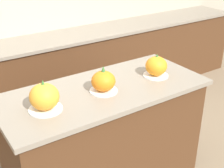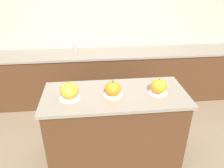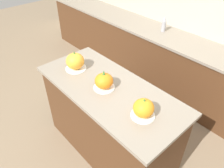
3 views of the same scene
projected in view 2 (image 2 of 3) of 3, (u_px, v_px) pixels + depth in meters
The scene contains 8 objects.
ground_plane at pixel (115, 157), 2.83m from camera, with size 12.00×12.00×0.00m, color #847056.
wall_back at pixel (103, 28), 3.82m from camera, with size 8.00×0.06×2.50m.
kitchen_island at pixel (115, 128), 2.61m from camera, with size 1.58×0.70×0.95m.
back_counter at pixel (105, 77), 3.90m from camera, with size 6.00×0.60×0.91m.
pumpkin_cake_left at pixel (69, 91), 2.26m from camera, with size 0.22×0.22×0.21m.
pumpkin_cake_center at pixel (113, 89), 2.32m from camera, with size 0.21×0.21×0.20m.
pumpkin_cake_right at pixel (159, 87), 2.36m from camera, with size 0.20×0.20×0.19m.
bottle_tall at pixel (75, 46), 3.63m from camera, with size 0.06×0.06×0.23m.
Camera 2 is at (-0.25, -2.05, 2.14)m, focal length 35.00 mm.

